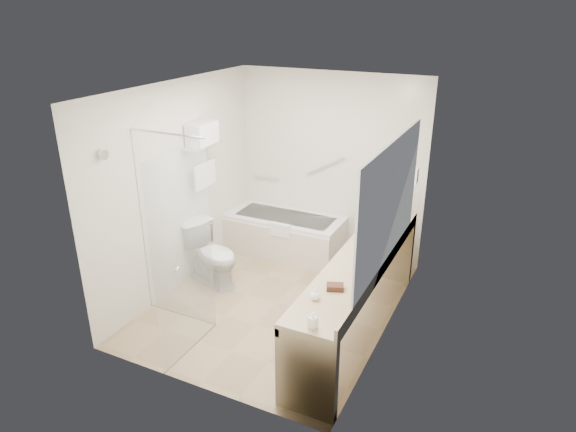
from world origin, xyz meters
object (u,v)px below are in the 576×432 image
at_px(bathtub, 285,234).
at_px(vanity_counter, 358,280).
at_px(toilet, 212,255).
at_px(water_bottle_left, 372,228).
at_px(amenity_basket, 335,287).

distance_m(bathtub, vanity_counter, 2.09).
distance_m(bathtub, toilet, 1.24).
height_order(vanity_counter, toilet, vanity_counter).
height_order(vanity_counter, water_bottle_left, water_bottle_left).
distance_m(toilet, water_bottle_left, 2.02).
distance_m(vanity_counter, water_bottle_left, 0.74).
xyz_separation_m(toilet, water_bottle_left, (1.89, 0.43, 0.56)).
height_order(bathtub, amenity_basket, amenity_basket).
relative_size(toilet, water_bottle_left, 3.87).
xyz_separation_m(bathtub, toilet, (-0.45, -1.15, 0.11)).
height_order(vanity_counter, amenity_basket, vanity_counter).
xyz_separation_m(bathtub, vanity_counter, (1.52, -1.39, 0.36)).
distance_m(vanity_counter, amenity_basket, 0.66).
bearing_deg(toilet, vanity_counter, -78.95).
xyz_separation_m(vanity_counter, amenity_basket, (-0.03, -0.62, 0.24)).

